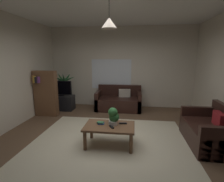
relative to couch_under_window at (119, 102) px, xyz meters
The scene contains 18 objects.
floor 2.31m from the couch_under_window, 89.45° to the right, with size 5.14×5.53×0.02m, color brown.
rug 2.51m from the couch_under_window, 89.50° to the right, with size 3.34×3.04×0.01m, color beige.
wall_back 1.26m from the couch_under_window, 87.51° to the left, with size 5.26×0.06×2.87m, color beige.
ceiling 3.47m from the couch_under_window, 89.45° to the right, with size 5.14×5.53×0.02m, color white.
window_pane 1.08m from the couch_under_window, 124.86° to the left, with size 1.45×0.01×1.08m, color white.
couch_under_window is the anchor object (origin of this frame).
couch_right_side 3.06m from the couch_under_window, 46.27° to the right, with size 0.83×1.34×0.82m.
coffee_table 2.51m from the couch_under_window, 89.14° to the right, with size 1.02×0.64×0.43m.
book_on_table_0 2.47m from the couch_under_window, 93.31° to the right, with size 0.12×0.10×0.02m, color #2D4C8C.
book_on_table_1 2.47m from the couch_under_window, 93.75° to the right, with size 0.13×0.09×0.02m, color #387247.
remote_on_table_0 2.42m from the couch_under_window, 82.65° to the right, with size 0.05×0.16×0.02m, color black.
remote_on_table_1 2.61m from the couch_under_window, 87.91° to the right, with size 0.05×0.16×0.02m, color black.
potted_plant_on_table 2.47m from the couch_under_window, 87.35° to the right, with size 0.23×0.23×0.36m.
tv_stand 2.02m from the couch_under_window, behind, with size 0.90×0.44×0.50m, color black.
tv 2.08m from the couch_under_window, behind, with size 0.83×0.16×0.52m.
potted_palm_corner 2.06m from the couch_under_window, behind, with size 0.85×0.84×1.30m.
bookshelf_corner 2.41m from the couch_under_window, 157.21° to the right, with size 0.70×0.31×1.40m.
pendant_lamp 3.31m from the couch_under_window, 89.14° to the right, with size 0.29×0.29×0.54m.
Camera 1 is at (0.50, -3.52, 1.82)m, focal length 27.73 mm.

